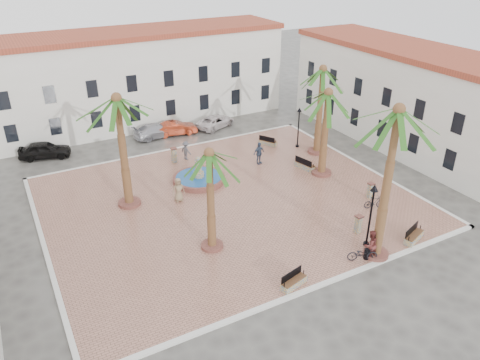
{
  "coord_description": "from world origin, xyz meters",
  "views": [
    {
      "loc": [
        -13.66,
        -27.11,
        17.57
      ],
      "look_at": [
        1.0,
        0.0,
        1.6
      ],
      "focal_mm": 35.0,
      "sensor_mm": 36.0,
      "label": 1
    }
  ],
  "objects_px": {
    "pedestrian_fountain_b": "(259,153)",
    "bicycle_b": "(374,202)",
    "bench_e": "(305,166)",
    "car_red": "(176,128)",
    "cyclist_a": "(381,226)",
    "car_white": "(215,122)",
    "bench_se": "(414,237)",
    "lamppost_s": "(372,205)",
    "bicycle_a": "(362,254)",
    "pedestrian_east": "(320,138)",
    "bollard_n": "(174,155)",
    "lamppost_e": "(299,120)",
    "car_silver": "(157,130)",
    "palm_ne": "(322,79)",
    "pedestrian_fountain_a": "(178,190)",
    "bench_ne": "(268,142)",
    "litter_bin": "(367,254)",
    "cyclist_b": "(370,245)",
    "fountain": "(199,178)",
    "palm_nw": "(118,111)",
    "palm_sw": "(209,165)",
    "palm_e": "(328,103)",
    "pedestrian_north": "(186,150)",
    "bollard_se": "(358,224)",
    "car_black": "(45,150)",
    "bench_s": "(294,282)"
  },
  "relations": [
    {
      "from": "pedestrian_fountain_b",
      "to": "bicycle_b",
      "type": "bearing_deg",
      "value": -82.0
    },
    {
      "from": "bench_e",
      "to": "car_red",
      "type": "distance_m",
      "value": 14.43
    },
    {
      "from": "cyclist_a",
      "to": "car_white",
      "type": "bearing_deg",
      "value": -81.46
    },
    {
      "from": "bench_se",
      "to": "lamppost_s",
      "type": "relative_size",
      "value": 0.44
    },
    {
      "from": "car_red",
      "to": "bicycle_a",
      "type": "bearing_deg",
      "value": -166.52
    },
    {
      "from": "pedestrian_east",
      "to": "car_red",
      "type": "bearing_deg",
      "value": -133.59
    },
    {
      "from": "bench_e",
      "to": "bollard_n",
      "type": "xyz_separation_m",
      "value": [
        -9.27,
        6.46,
        0.42
      ]
    },
    {
      "from": "lamppost_s",
      "to": "lamppost_e",
      "type": "xyz_separation_m",
      "value": [
        5.18,
        15.2,
        -0.36
      ]
    },
    {
      "from": "car_silver",
      "to": "palm_ne",
      "type": "bearing_deg",
      "value": -140.56
    },
    {
      "from": "bicycle_a",
      "to": "pedestrian_fountain_b",
      "type": "height_order",
      "value": "pedestrian_fountain_b"
    },
    {
      "from": "bench_se",
      "to": "pedestrian_fountain_a",
      "type": "height_order",
      "value": "pedestrian_fountain_a"
    },
    {
      "from": "car_white",
      "to": "cyclist_a",
      "type": "bearing_deg",
      "value": 157.34
    },
    {
      "from": "bench_ne",
      "to": "litter_bin",
      "type": "height_order",
      "value": "bench_ne"
    },
    {
      "from": "lamppost_s",
      "to": "car_white",
      "type": "distance_m",
      "value": 23.95
    },
    {
      "from": "bollard_n",
      "to": "pedestrian_fountain_a",
      "type": "distance_m",
      "value": 6.85
    },
    {
      "from": "cyclist_b",
      "to": "car_red",
      "type": "distance_m",
      "value": 25.09
    },
    {
      "from": "fountain",
      "to": "car_white",
      "type": "bearing_deg",
      "value": 58.16
    },
    {
      "from": "fountain",
      "to": "car_silver",
      "type": "bearing_deg",
      "value": 88.01
    },
    {
      "from": "palm_nw",
      "to": "bicycle_a",
      "type": "relative_size",
      "value": 4.6
    },
    {
      "from": "palm_sw",
      "to": "palm_e",
      "type": "bearing_deg",
      "value": 22.2
    },
    {
      "from": "bollard_n",
      "to": "car_silver",
      "type": "distance_m",
      "value": 6.74
    },
    {
      "from": "bench_ne",
      "to": "bicycle_b",
      "type": "relative_size",
      "value": 1.12
    },
    {
      "from": "lamppost_e",
      "to": "cyclist_a",
      "type": "distance_m",
      "value": 15.64
    },
    {
      "from": "fountain",
      "to": "pedestrian_fountain_b",
      "type": "xyz_separation_m",
      "value": [
        5.93,
        0.58,
        0.68
      ]
    },
    {
      "from": "bollard_n",
      "to": "pedestrian_north",
      "type": "height_order",
      "value": "pedestrian_north"
    },
    {
      "from": "bench_se",
      "to": "pedestrian_north",
      "type": "distance_m",
      "value": 20.29
    },
    {
      "from": "bollard_se",
      "to": "cyclist_a",
      "type": "distance_m",
      "value": 1.47
    },
    {
      "from": "bench_e",
      "to": "car_red",
      "type": "height_order",
      "value": "car_red"
    },
    {
      "from": "bollard_n",
      "to": "litter_bin",
      "type": "xyz_separation_m",
      "value": [
        5.25,
        -18.56,
        -0.36
      ]
    },
    {
      "from": "bench_e",
      "to": "pedestrian_fountain_a",
      "type": "xyz_separation_m",
      "value": [
        -11.44,
        -0.04,
        0.65
      ]
    },
    {
      "from": "palm_e",
      "to": "car_black",
      "type": "height_order",
      "value": "palm_e"
    },
    {
      "from": "bench_s",
      "to": "bicycle_a",
      "type": "xyz_separation_m",
      "value": [
        4.97,
        -0.02,
        0.23
      ]
    },
    {
      "from": "fountain",
      "to": "bicycle_b",
      "type": "relative_size",
      "value": 2.7
    },
    {
      "from": "bollard_n",
      "to": "lamppost_e",
      "type": "bearing_deg",
      "value": -11.19
    },
    {
      "from": "cyclist_a",
      "to": "car_black",
      "type": "height_order",
      "value": "cyclist_a"
    },
    {
      "from": "palm_sw",
      "to": "lamppost_e",
      "type": "bearing_deg",
      "value": 37.57
    },
    {
      "from": "cyclist_a",
      "to": "cyclist_b",
      "type": "height_order",
      "value": "cyclist_a"
    },
    {
      "from": "fountain",
      "to": "car_red",
      "type": "bearing_deg",
      "value": 78.24
    },
    {
      "from": "bench_ne",
      "to": "lamppost_e",
      "type": "distance_m",
      "value": 3.65
    },
    {
      "from": "pedestrian_fountain_b",
      "to": "pedestrian_east",
      "type": "xyz_separation_m",
      "value": [
        6.84,
        0.44,
        -0.06
      ]
    },
    {
      "from": "palm_e",
      "to": "bench_ne",
      "type": "distance_m",
      "value": 9.4
    },
    {
      "from": "bench_e",
      "to": "car_black",
      "type": "bearing_deg",
      "value": 41.78
    },
    {
      "from": "lamppost_e",
      "to": "pedestrian_north",
      "type": "relative_size",
      "value": 2.24
    },
    {
      "from": "bench_s",
      "to": "car_silver",
      "type": "relative_size",
      "value": 0.38
    },
    {
      "from": "cyclist_a",
      "to": "pedestrian_north",
      "type": "relative_size",
      "value": 1.14
    },
    {
      "from": "car_silver",
      "to": "bicycle_b",
      "type": "bearing_deg",
      "value": -163.46
    },
    {
      "from": "bicycle_a",
      "to": "palm_ne",
      "type": "bearing_deg",
      "value": -0.79
    },
    {
      "from": "palm_sw",
      "to": "bollard_n",
      "type": "xyz_separation_m",
      "value": [
        2.51,
        12.97,
        -5.07
      ]
    },
    {
      "from": "pedestrian_north",
      "to": "pedestrian_fountain_b",
      "type": "bearing_deg",
      "value": -148.12
    },
    {
      "from": "palm_sw",
      "to": "bench_ne",
      "type": "relative_size",
      "value": 3.92
    }
  ]
}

